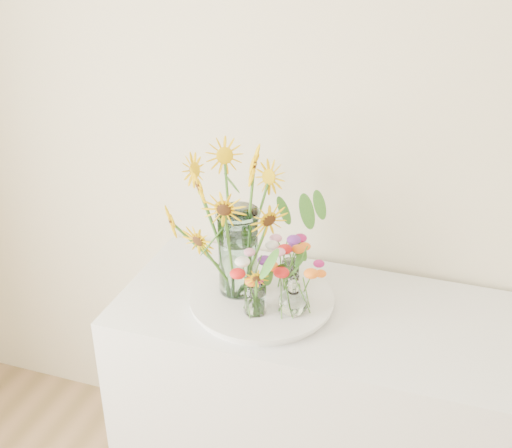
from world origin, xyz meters
The scene contains 10 objects.
counter centered at (-0.28, 1.93, 0.45)m, with size 1.40×0.60×0.90m, color white.
tray centered at (-0.51, 1.90, 0.91)m, with size 0.44×0.44×0.03m, color white.
mason_jar centered at (-0.60, 1.91, 1.07)m, with size 0.13×0.13×0.29m, color #A8D0C6.
sunflower_bouquet centered at (-0.60, 1.91, 1.17)m, with size 0.72×0.72×0.50m, color #EFB805, non-canonical shape.
small_vase_a centered at (-0.51, 1.81, 0.98)m, with size 0.07×0.07×0.12m, color white.
wildflower_posy_a centered at (-0.51, 1.81, 1.03)m, with size 0.18×0.18×0.21m, color orange, non-canonical shape.
small_vase_b centered at (-0.40, 1.85, 0.99)m, with size 0.09×0.09×0.14m, color white, non-canonical shape.
wildflower_posy_b centered at (-0.40, 1.85, 1.04)m, with size 0.23×0.23×0.23m, color orange, non-canonical shape.
small_vase_c centered at (-0.44, 1.99, 0.97)m, with size 0.06×0.06×0.10m, color white.
wildflower_posy_c centered at (-0.44, 1.99, 1.02)m, with size 0.19×0.19×0.19m, color orange, non-canonical shape.
Camera 1 is at (0.01, 0.26, 2.08)m, focal length 45.00 mm.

